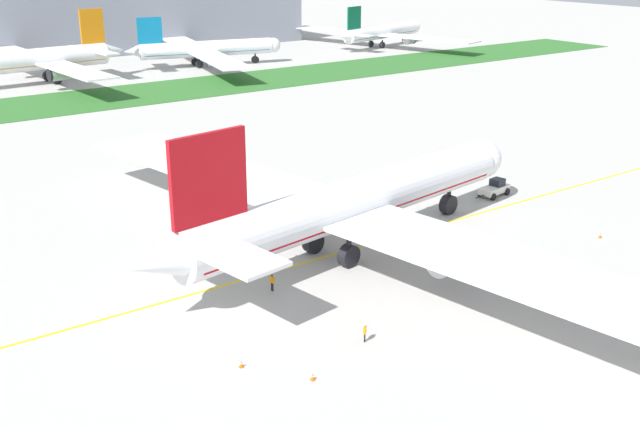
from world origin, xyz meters
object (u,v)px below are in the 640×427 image
object	(u,v)px
traffic_cone_port_wing	(600,235)
parked_airliner_far_outer	(381,32)
pushback_tug	(495,188)
ground_crew_wingwalker_starboard	(272,281)
traffic_cone_near_nose	(313,377)
parked_airliner_far_centre	(41,60)
airliner_foreground	(349,204)
parked_airliner_far_right	(204,49)
ground_crew_wingwalker_port	(365,331)
ground_crew_marshaller_front	(527,293)
traffic_cone_starboard_wing	(241,364)

from	to	relation	value
traffic_cone_port_wing	parked_airliner_far_outer	xyz separation A→B (m)	(83.26, 137.54, 4.12)
pushback_tug	traffic_cone_port_wing	xyz separation A→B (m)	(-1.72, -17.17, -0.70)
ground_crew_wingwalker_starboard	parked_airliner_far_outer	world-z (taller)	parked_airliner_far_outer
traffic_cone_port_wing	traffic_cone_near_nose	bearing A→B (deg)	-173.01
parked_airliner_far_centre	ground_crew_wingwalker_starboard	bearing A→B (deg)	-97.58
airliner_foreground	parked_airliner_far_centre	distance (m)	120.93
parked_airliner_far_centre	traffic_cone_near_nose	bearing A→B (deg)	-99.14
airliner_foreground	ground_crew_wingwalker_starboard	bearing A→B (deg)	-164.13
parked_airliner_far_right	pushback_tug	bearing A→B (deg)	-99.53
parked_airliner_far_centre	parked_airliner_far_right	distance (m)	42.01
traffic_cone_near_nose	parked_airliner_far_centre	size ratio (longest dim) A/B	0.01
traffic_cone_port_wing	parked_airliner_far_centre	distance (m)	135.52
ground_crew_wingwalker_port	ground_crew_marshaller_front	distance (m)	16.86
airliner_foreground	ground_crew_wingwalker_port	size ratio (longest dim) A/B	52.83
airliner_foreground	traffic_cone_near_nose	size ratio (longest dim) A/B	145.33
ground_crew_marshaller_front	parked_airliner_far_outer	size ratio (longest dim) A/B	0.02
parked_airliner_far_right	parked_airliner_far_outer	world-z (taller)	parked_airliner_far_right
traffic_cone_near_nose	traffic_cone_port_wing	xyz separation A→B (m)	(42.88, 5.26, 0.00)
ground_crew_marshaller_front	traffic_cone_near_nose	xyz separation A→B (m)	(-23.46, 0.62, -0.68)
ground_crew_wingwalker_starboard	traffic_cone_port_wing	world-z (taller)	ground_crew_wingwalker_starboard
traffic_cone_starboard_wing	parked_airliner_far_right	distance (m)	151.46
ground_crew_marshaller_front	parked_airliner_far_centre	distance (m)	139.82
parked_airliner_far_outer	ground_crew_wingwalker_starboard	bearing A→B (deg)	-133.26
ground_crew_wingwalker_starboard	parked_airliner_far_centre	bearing A→B (deg)	82.42
traffic_cone_starboard_wing	parked_airliner_far_right	bearing A→B (deg)	63.40
parked_airliner_far_right	parked_airliner_far_centre	bearing A→B (deg)	-178.63
parked_airliner_far_right	ground_crew_wingwalker_starboard	bearing A→B (deg)	-115.05
traffic_cone_port_wing	parked_airliner_far_centre	world-z (taller)	parked_airliner_far_centre
traffic_cone_port_wing	parked_airliner_far_outer	world-z (taller)	parked_airliner_far_outer
traffic_cone_near_nose	parked_airliner_far_right	xyz separation A→B (m)	(64.36, 140.12, 4.15)
ground_crew_wingwalker_starboard	parked_airliner_far_outer	xyz separation A→B (m)	(120.28, 127.83, 3.36)
traffic_cone_starboard_wing	traffic_cone_near_nose	bearing A→B (deg)	-54.10
ground_crew_wingwalker_starboard	parked_airliner_far_right	distance (m)	138.19
traffic_cone_near_nose	traffic_cone_starboard_wing	bearing A→B (deg)	125.90
pushback_tug	ground_crew_wingwalker_starboard	distance (m)	39.45
pushback_tug	traffic_cone_starboard_wing	size ratio (longest dim) A/B	11.04
airliner_foreground	ground_crew_wingwalker_starboard	world-z (taller)	airliner_foreground
ground_crew_marshaller_front	traffic_cone_port_wing	distance (m)	20.31
ground_crew_wingwalker_starboard	parked_airliner_far_right	bearing A→B (deg)	64.95
traffic_cone_near_nose	parked_airliner_far_right	world-z (taller)	parked_airliner_far_right
ground_crew_wingwalker_port	ground_crew_marshaller_front	size ratio (longest dim) A/B	1.00
airliner_foreground	ground_crew_wingwalker_port	distance (m)	19.73
traffic_cone_starboard_wing	parked_airliner_far_centre	xyz separation A→B (m)	(25.81, 134.37, 5.16)
airliner_foreground	parked_airliner_far_outer	size ratio (longest dim) A/B	1.29
pushback_tug	parked_airliner_far_outer	xyz separation A→B (m)	(81.54, 120.37, 3.42)
ground_crew_wingwalker_port	ground_crew_wingwalker_starboard	world-z (taller)	ground_crew_wingwalker_starboard
traffic_cone_starboard_wing	ground_crew_marshaller_front	bearing A→B (deg)	-11.30
traffic_cone_starboard_wing	traffic_cone_port_wing	bearing A→B (deg)	0.63
traffic_cone_port_wing	parked_airliner_far_right	bearing A→B (deg)	80.95
parked_airliner_far_centre	traffic_cone_port_wing	bearing A→B (deg)	-81.29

